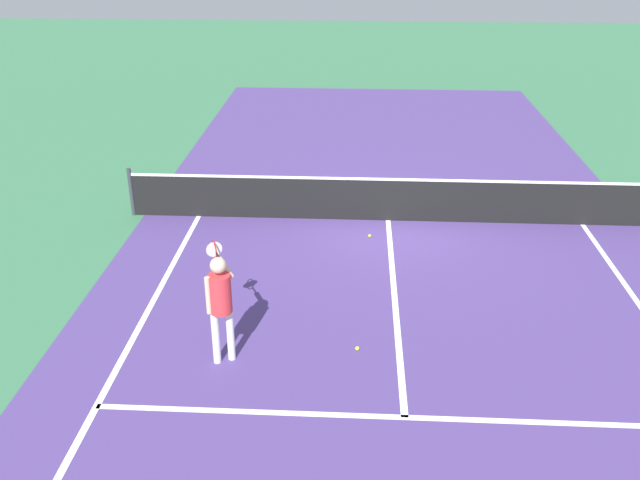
{
  "coord_description": "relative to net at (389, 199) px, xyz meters",
  "views": [
    {
      "loc": [
        -0.72,
        -13.58,
        5.98
      ],
      "look_at": [
        -1.29,
        -3.16,
        1.0
      ],
      "focal_mm": 38.65,
      "sensor_mm": 36.0,
      "label": 1
    }
  ],
  "objects": [
    {
      "name": "line_service_near",
      "position": [
        0.0,
        -6.4,
        -0.49
      ],
      "size": [
        8.22,
        0.1,
        0.01
      ],
      "primitive_type": "cube",
      "color": "white",
      "rests_on": "ground_plane"
    },
    {
      "name": "line_center_service",
      "position": [
        0.0,
        -3.2,
        -0.49
      ],
      "size": [
        0.1,
        6.4,
        0.01
      ],
      "primitive_type": "cube",
      "color": "white",
      "rests_on": "ground_plane"
    },
    {
      "name": "net",
      "position": [
        0.0,
        0.0,
        0.0
      ],
      "size": [
        11.17,
        0.09,
        1.07
      ],
      "color": "#33383D",
      "rests_on": "ground_plane"
    },
    {
      "name": "player_near",
      "position": [
        -2.59,
        -5.23,
        0.57
      ],
      "size": [
        0.55,
        1.19,
        1.7
      ],
      "color": "white",
      "rests_on": "ground_plane"
    },
    {
      "name": "tennis_ball_near_net",
      "position": [
        -0.4,
        -0.88,
        -0.46
      ],
      "size": [
        0.07,
        0.07,
        0.07
      ],
      "primitive_type": "sphere",
      "color": "#CCE033",
      "rests_on": "ground_plane"
    },
    {
      "name": "tennis_ball_mid_court",
      "position": [
        -0.63,
        -4.9,
        -0.46
      ],
      "size": [
        0.07,
        0.07,
        0.07
      ],
      "primitive_type": "sphere",
      "color": "#CCE033",
      "rests_on": "ground_plane"
    },
    {
      "name": "court_surface_inbounds",
      "position": [
        0.0,
        0.0,
        -0.49
      ],
      "size": [
        10.62,
        24.4,
        0.0
      ],
      "primitive_type": "cube",
      "color": "#4C387A",
      "rests_on": "ground_plane"
    },
    {
      "name": "line_sideline_left",
      "position": [
        -4.11,
        -5.95,
        -0.49
      ],
      "size": [
        0.1,
        11.89,
        0.01
      ],
      "primitive_type": "cube",
      "color": "white",
      "rests_on": "ground_plane"
    },
    {
      "name": "ground_plane",
      "position": [
        0.0,
        0.0,
        -0.49
      ],
      "size": [
        60.0,
        60.0,
        0.0
      ],
      "primitive_type": "plane",
      "color": "#38724C"
    }
  ]
}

